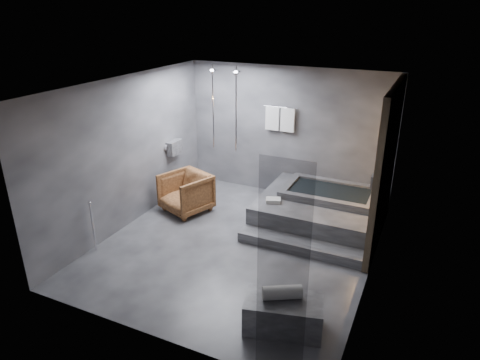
% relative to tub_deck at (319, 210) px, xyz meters
% --- Properties ---
extents(room, '(5.00, 5.04, 2.82)m').
position_rel_tub_deck_xyz_m(room, '(-0.65, -1.21, 1.48)').
color(room, '#2E2F31').
rests_on(room, ground).
extents(tub_deck, '(2.20, 2.00, 0.50)m').
position_rel_tub_deck_xyz_m(tub_deck, '(0.00, 0.00, 0.00)').
color(tub_deck, '#343436').
rests_on(tub_deck, ground).
extents(tub_step, '(2.20, 0.36, 0.18)m').
position_rel_tub_deck_xyz_m(tub_step, '(0.00, -1.18, -0.16)').
color(tub_step, '#343436').
rests_on(tub_step, ground).
extents(concrete_bench, '(1.10, 0.77, 0.45)m').
position_rel_tub_deck_xyz_m(concrete_bench, '(0.38, -3.11, -0.03)').
color(concrete_bench, '#303033').
rests_on(concrete_bench, ground).
extents(driftwood_chair, '(1.12, 1.13, 0.80)m').
position_rel_tub_deck_xyz_m(driftwood_chair, '(-2.58, -0.67, 0.15)').
color(driftwood_chair, '#432410').
rests_on(driftwood_chair, ground).
extents(rolled_towel, '(0.53, 0.41, 0.18)m').
position_rel_tub_deck_xyz_m(rolled_towel, '(0.35, -3.09, 0.29)').
color(rolled_towel, silver).
rests_on(rolled_towel, concrete_bench).
extents(deck_towel, '(0.32, 0.28, 0.07)m').
position_rel_tub_deck_xyz_m(deck_towel, '(-0.74, -0.54, 0.29)').
color(deck_towel, silver).
rests_on(deck_towel, tub_deck).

